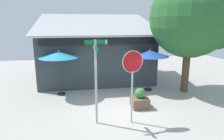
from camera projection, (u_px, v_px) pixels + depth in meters
ground_plane at (120, 111)px, 9.06m from camera, size 28.00×28.00×0.10m
cafe_building at (96, 54)px, 13.97m from camera, size 7.71×5.69×4.58m
street_sign_post at (96, 75)px, 7.40m from camera, size 0.82×0.76×3.28m
stop_sign at (132, 73)px, 7.45m from camera, size 0.83×0.17×2.88m
patio_umbrella_teal_left at (59, 55)px, 10.49m from camera, size 2.09×2.09×2.48m
patio_umbrella_royal_blue_center at (150, 54)px, 11.23m from camera, size 2.16×2.16×2.45m
shade_tree at (194, 19)px, 10.59m from camera, size 4.63×4.35×6.34m
sidewalk_planter at (140, 100)px, 9.23m from camera, size 0.76×0.76×0.95m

